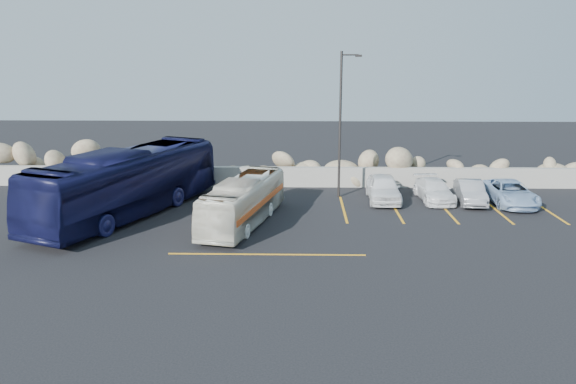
{
  "coord_description": "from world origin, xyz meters",
  "views": [
    {
      "loc": [
        0.34,
        -21.15,
        7.98
      ],
      "look_at": [
        -0.22,
        4.0,
        1.66
      ],
      "focal_mm": 35.0,
      "sensor_mm": 36.0,
      "label": 1
    }
  ],
  "objects_px": {
    "tour_coach": "(128,183)",
    "car_b": "(470,192)",
    "lamppost": "(341,121)",
    "vintage_bus": "(244,201)",
    "car_d": "(510,193)",
    "car_c": "(434,190)",
    "car_a": "(383,188)"
  },
  "relations": [
    {
      "from": "lamppost",
      "to": "vintage_bus",
      "type": "height_order",
      "value": "lamppost"
    },
    {
      "from": "vintage_bus",
      "to": "car_d",
      "type": "relative_size",
      "value": 1.76
    },
    {
      "from": "vintage_bus",
      "to": "car_a",
      "type": "distance_m",
      "value": 8.47
    },
    {
      "from": "car_b",
      "to": "tour_coach",
      "type": "bearing_deg",
      "value": -165.55
    },
    {
      "from": "car_a",
      "to": "car_c",
      "type": "distance_m",
      "value": 2.8
    },
    {
      "from": "lamppost",
      "to": "vintage_bus",
      "type": "distance_m",
      "value": 7.76
    },
    {
      "from": "car_c",
      "to": "car_a",
      "type": "bearing_deg",
      "value": 179.3
    },
    {
      "from": "lamppost",
      "to": "car_b",
      "type": "bearing_deg",
      "value": -8.77
    },
    {
      "from": "car_c",
      "to": "tour_coach",
      "type": "bearing_deg",
      "value": -171.55
    },
    {
      "from": "vintage_bus",
      "to": "car_c",
      "type": "height_order",
      "value": "vintage_bus"
    },
    {
      "from": "lamppost",
      "to": "car_d",
      "type": "relative_size",
      "value": 1.79
    },
    {
      "from": "car_a",
      "to": "car_b",
      "type": "distance_m",
      "value": 4.65
    },
    {
      "from": "car_b",
      "to": "car_d",
      "type": "height_order",
      "value": "car_d"
    },
    {
      "from": "vintage_bus",
      "to": "car_a",
      "type": "height_order",
      "value": "vintage_bus"
    },
    {
      "from": "vintage_bus",
      "to": "car_b",
      "type": "relative_size",
      "value": 2.15
    },
    {
      "from": "car_b",
      "to": "car_a",
      "type": "bearing_deg",
      "value": -178.68
    },
    {
      "from": "vintage_bus",
      "to": "car_d",
      "type": "bearing_deg",
      "value": 28.85
    },
    {
      "from": "tour_coach",
      "to": "car_d",
      "type": "height_order",
      "value": "tour_coach"
    },
    {
      "from": "tour_coach",
      "to": "car_c",
      "type": "bearing_deg",
      "value": 33.68
    },
    {
      "from": "car_a",
      "to": "car_d",
      "type": "xyz_separation_m",
      "value": [
        6.7,
        -0.55,
        -0.1
      ]
    },
    {
      "from": "tour_coach",
      "to": "car_a",
      "type": "bearing_deg",
      "value": 35.57
    },
    {
      "from": "vintage_bus",
      "to": "car_b",
      "type": "distance_m",
      "value": 12.54
    },
    {
      "from": "car_c",
      "to": "vintage_bus",
      "type": "bearing_deg",
      "value": -158.69
    },
    {
      "from": "car_d",
      "to": "car_a",
      "type": "bearing_deg",
      "value": 175.77
    },
    {
      "from": "car_c",
      "to": "car_d",
      "type": "distance_m",
      "value": 3.97
    },
    {
      "from": "lamppost",
      "to": "tour_coach",
      "type": "xyz_separation_m",
      "value": [
        -10.77,
        -3.8,
        -2.63
      ]
    },
    {
      "from": "car_a",
      "to": "car_b",
      "type": "bearing_deg",
      "value": -2.59
    },
    {
      "from": "car_d",
      "to": "car_b",
      "type": "bearing_deg",
      "value": 175.19
    },
    {
      "from": "car_c",
      "to": "lamppost",
      "type": "bearing_deg",
      "value": 170.33
    },
    {
      "from": "vintage_bus",
      "to": "car_b",
      "type": "xyz_separation_m",
      "value": [
        11.86,
        4.03,
        -0.49
      ]
    },
    {
      "from": "tour_coach",
      "to": "car_b",
      "type": "height_order",
      "value": "tour_coach"
    },
    {
      "from": "vintage_bus",
      "to": "car_a",
      "type": "bearing_deg",
      "value": 44.72
    }
  ]
}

